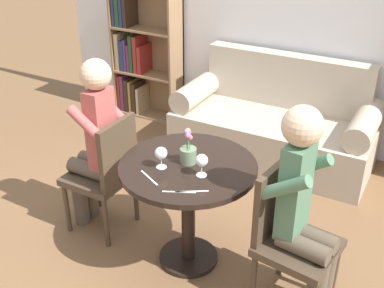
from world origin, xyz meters
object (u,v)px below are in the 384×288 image
object	(u,v)px
wine_glass_right	(202,161)
flower_vase	(188,151)
person_left	(94,143)
wine_glass_left	(161,154)
couch	(275,126)
chair_left	(107,171)
bookshelf_left	(141,55)
person_right	(305,209)
chair_right	(288,233)

from	to	relation	value
wine_glass_right	flower_vase	distance (m)	0.17
person_left	wine_glass_left	size ratio (longest dim) A/B	9.49
couch	chair_left	xyz separation A→B (m)	(-0.67, -1.61, 0.18)
couch	wine_glass_right	size ratio (longest dim) A/B	12.67
chair_left	flower_vase	size ratio (longest dim) A/B	3.90
wine_glass_right	wine_glass_left	bearing A→B (deg)	-172.06
bookshelf_left	person_right	xyz separation A→B (m)	(2.40, -1.94, 0.04)
wine_glass_left	wine_glass_right	xyz separation A→B (m)	(0.26, 0.04, 0.00)
person_right	wine_glass_right	world-z (taller)	person_right
couch	chair_left	bearing A→B (deg)	-112.65
chair_right	couch	bearing A→B (deg)	30.01
chair_right	flower_vase	distance (m)	0.76
chair_left	wine_glass_right	bearing A→B (deg)	83.69
couch	wine_glass_left	world-z (taller)	couch
person_right	wine_glass_left	world-z (taller)	person_right
chair_left	chair_right	xyz separation A→B (m)	(1.34, -0.05, 0.00)
couch	bookshelf_left	xyz separation A→B (m)	(-1.64, 0.26, 0.36)
person_left	wine_glass_right	distance (m)	0.91
person_left	person_right	xyz separation A→B (m)	(1.51, -0.07, 0.01)
bookshelf_left	wine_glass_right	world-z (taller)	bookshelf_left
couch	wine_glass_right	bearing A→B (deg)	-85.62
couch	wine_glass_left	bearing A→B (deg)	-94.14
chair_left	wine_glass_right	distance (m)	0.88
wine_glass_right	chair_left	bearing A→B (deg)	173.18
chair_right	flower_vase	size ratio (longest dim) A/B	3.90
person_left	person_right	bearing A→B (deg)	87.74
person_right	wine_glass_right	distance (m)	0.64
couch	flower_vase	size ratio (longest dim) A/B	7.71
person_right	flower_vase	xyz separation A→B (m)	(-0.77, 0.07, 0.12)
couch	bookshelf_left	size ratio (longest dim) A/B	1.23
bookshelf_left	chair_right	world-z (taller)	bookshelf_left
chair_right	person_left	world-z (taller)	person_left
chair_right	flower_vase	world-z (taller)	flower_vase
chair_left	person_left	size ratio (longest dim) A/B	0.69
flower_vase	couch	bearing A→B (deg)	89.53
chair_right	wine_glass_right	xyz separation A→B (m)	(-0.54, -0.04, 0.35)
couch	person_left	world-z (taller)	person_left
person_right	wine_glass_left	bearing A→B (deg)	101.87
chair_left	person_right	world-z (taller)	person_right
chair_right	bookshelf_left	bearing A→B (deg)	58.21
wine_glass_left	flower_vase	world-z (taller)	flower_vase
bookshelf_left	chair_right	distance (m)	3.01
chair_right	wine_glass_left	size ratio (longest dim) A/B	6.53
wine_glass_left	person_left	bearing A→B (deg)	168.10
person_right	person_left	bearing A→B (deg)	95.21
bookshelf_left	person_right	distance (m)	3.09
bookshelf_left	wine_glass_right	size ratio (longest dim) A/B	10.29
chair_right	person_right	distance (m)	0.23
wine_glass_left	flower_vase	distance (m)	0.17
person_left	flower_vase	size ratio (longest dim) A/B	5.67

